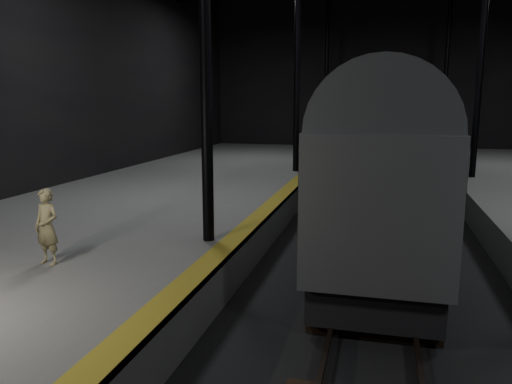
% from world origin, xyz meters
% --- Properties ---
extents(ground, '(44.00, 44.00, 0.00)m').
position_xyz_m(ground, '(0.00, 0.00, 0.00)').
color(ground, black).
rests_on(ground, ground).
extents(platform_left, '(9.00, 43.80, 1.00)m').
position_xyz_m(platform_left, '(-7.50, 0.00, 0.50)').
color(platform_left, '#595956').
rests_on(platform_left, ground).
extents(tactile_strip, '(0.50, 43.80, 0.01)m').
position_xyz_m(tactile_strip, '(-3.25, 0.00, 1.00)').
color(tactile_strip, olive).
rests_on(tactile_strip, platform_left).
extents(track, '(2.40, 43.00, 0.24)m').
position_xyz_m(track, '(0.00, 0.00, 0.07)').
color(track, '#3F3328').
rests_on(track, ground).
extents(train, '(2.71, 18.05, 4.82)m').
position_xyz_m(train, '(-0.00, 2.53, 2.69)').
color(train, '#9EA1A5').
rests_on(train, ground).
extents(woman, '(0.61, 0.46, 1.52)m').
position_xyz_m(woman, '(-6.28, -6.43, 1.76)').
color(woman, '#8E8357').
rests_on(woman, platform_left).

